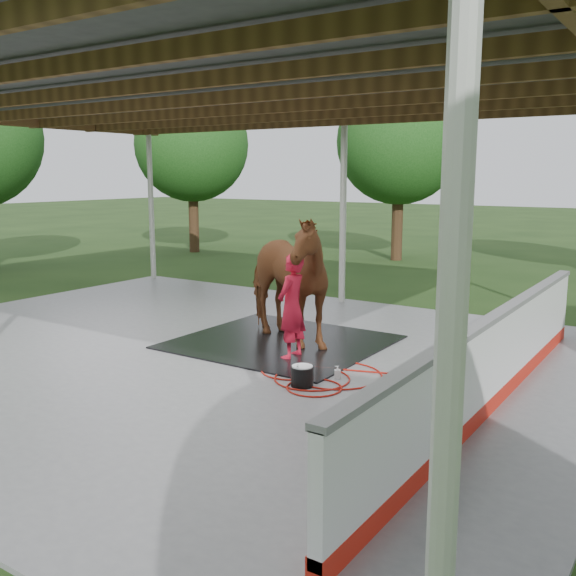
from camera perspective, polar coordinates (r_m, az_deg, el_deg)
The scene contains 12 objects.
ground at distance 10.25m, azimuth -8.09°, elevation -5.76°, with size 100.00×100.00×0.00m, color #1E3814.
concrete_slab at distance 10.25m, azimuth -8.09°, elevation -5.62°, with size 12.00×10.00×0.05m, color slate.
pavilion_structure at distance 9.94m, azimuth -8.68°, elevation 16.82°, with size 12.60×10.60×4.05m.
dasher_board at distance 7.91m, azimuth 17.73°, elevation -6.48°, with size 0.16×8.00×1.15m.
tree_belt at distance 10.42m, azimuth -3.93°, elevation 15.61°, with size 28.00×28.00×5.80m.
rubber_mat at distance 10.58m, azimuth -0.61°, elevation -4.81°, with size 3.18×2.98×0.02m, color black.
horse at distance 10.36m, azimuth -0.62°, elevation 0.86°, with size 1.13×2.48×2.09m, color brown.
handler at distance 9.53m, azimuth 0.32°, elevation -1.65°, with size 0.58×0.38×1.58m, color red.
wash_bucket at distance 8.44m, azimuth 1.27°, elevation -7.79°, with size 0.30×0.30×0.28m.
soap_bottle_a at distance 8.38m, azimuth 0.87°, elevation -7.84°, with size 0.12×0.12×0.31m, color silver.
soap_bottle_b at distance 8.78m, azimuth 4.43°, elevation -7.47°, with size 0.08×0.08×0.18m, color #338CD8.
hose_coil at distance 8.84m, azimuth 2.71°, elevation -7.84°, with size 1.85×1.64×0.02m.
Camera 1 is at (6.60, -7.33, 2.79)m, focal length 40.00 mm.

